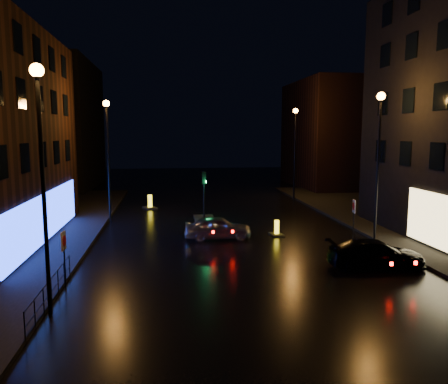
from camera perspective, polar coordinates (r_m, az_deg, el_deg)
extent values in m
plane|color=black|center=(18.31, 4.97, -12.04)|extent=(120.00, 120.00, 0.00)
cube|color=black|center=(53.26, -20.89, 8.13)|extent=(8.00, 16.00, 14.00)
cube|color=black|center=(52.29, 13.76, 7.33)|extent=(8.00, 14.00, 12.00)
cylinder|color=black|center=(15.52, -22.45, -0.96)|extent=(0.14, 0.14, 8.00)
cylinder|color=black|center=(15.47, -23.24, 13.85)|extent=(0.20, 0.20, 0.25)
sphere|color=orange|center=(15.49, -23.27, 14.40)|extent=(0.44, 0.44, 0.44)
cylinder|color=black|center=(31.16, -14.86, 3.47)|extent=(0.14, 0.14, 8.00)
cylinder|color=black|center=(31.14, -15.12, 10.83)|extent=(0.20, 0.20, 0.25)
sphere|color=orange|center=(31.15, -15.13, 11.10)|extent=(0.44, 0.44, 0.44)
cylinder|color=black|center=(25.66, 19.41, 2.42)|extent=(0.14, 0.14, 8.00)
cylinder|color=black|center=(25.63, 19.82, 11.35)|extent=(0.20, 0.20, 0.25)
sphere|color=orange|center=(25.65, 19.83, 11.69)|extent=(0.44, 0.44, 0.44)
cylinder|color=black|center=(40.56, 9.21, 4.56)|extent=(0.14, 0.14, 8.00)
cylinder|color=black|center=(40.54, 9.34, 10.22)|extent=(0.20, 0.20, 0.25)
sphere|color=orange|center=(40.55, 9.34, 10.43)|extent=(0.44, 0.44, 0.44)
cube|color=black|center=(31.53, -2.60, -3.46)|extent=(1.40, 2.40, 0.12)
cylinder|color=black|center=(31.29, -2.62, -1.06)|extent=(0.12, 0.12, 2.80)
cube|color=black|center=(31.09, -2.64, 1.86)|extent=(0.28, 0.22, 0.90)
cylinder|color=#0CFF59|center=(31.13, -2.38, 1.35)|extent=(0.05, 0.18, 0.18)
cylinder|color=black|center=(17.20, -21.70, -10.49)|extent=(0.05, 6.00, 0.05)
cylinder|color=black|center=(17.35, -21.62, -11.97)|extent=(0.04, 6.00, 0.04)
cylinder|color=black|center=(14.66, -24.59, -15.83)|extent=(0.04, 0.04, 1.00)
cylinder|color=black|center=(17.35, -21.62, -11.97)|extent=(0.04, 0.04, 1.00)
cylinder|color=black|center=(20.12, -19.52, -9.14)|extent=(0.04, 0.04, 1.00)
imported|color=#A9ABB1|center=(25.67, -0.80, -4.67)|extent=(3.97, 1.71, 1.34)
imported|color=black|center=(21.49, 19.25, -7.65)|extent=(4.55, 2.13, 1.28)
cube|color=black|center=(26.87, 6.88, -5.52)|extent=(0.81, 1.13, 0.09)
cube|color=yellow|center=(26.77, 6.90, -4.60)|extent=(0.26, 0.18, 0.88)
cube|color=black|center=(26.77, 6.90, -4.60)|extent=(0.27, 0.04, 0.53)
cube|color=black|center=(36.45, -9.63, -2.04)|extent=(1.30, 1.53, 0.11)
cube|color=yellow|center=(36.36, -9.65, -1.20)|extent=(0.35, 0.30, 1.08)
cube|color=black|center=(36.36, -9.65, -1.20)|extent=(0.31, 0.15, 0.65)
cylinder|color=black|center=(18.75, -20.11, -8.43)|extent=(0.06, 0.06, 2.24)
cube|color=silver|center=(18.54, -20.23, -6.00)|extent=(0.08, 0.56, 0.76)
cylinder|color=#B20C0C|center=(18.53, -20.14, -6.01)|extent=(0.04, 0.45, 0.45)
cylinder|color=black|center=(26.65, 16.56, -3.54)|extent=(0.06, 0.06, 2.24)
cube|color=silver|center=(26.50, 16.63, -1.80)|extent=(0.15, 0.56, 0.77)
cylinder|color=#B20C0C|center=(26.49, 16.56, -1.80)|extent=(0.10, 0.45, 0.45)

